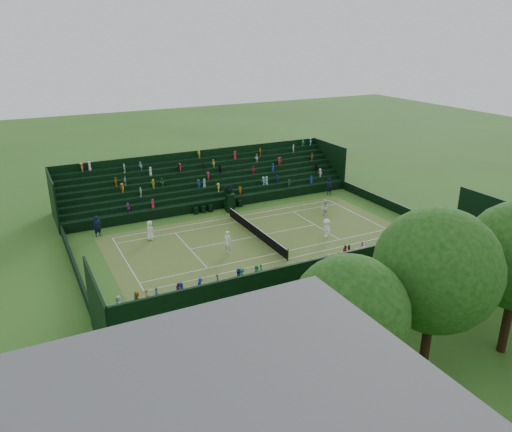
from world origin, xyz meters
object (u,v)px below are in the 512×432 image
object	(u,v)px
player_near_east	(228,242)
player_far_west	(325,208)
player_near_west	(150,230)
umpire_chair	(230,200)
tennis_net	(256,231)
player_far_east	(326,228)

from	to	relation	value
player_near_east	player_far_west	bearing A→B (deg)	-101.81
player_near_west	player_far_west	size ratio (longest dim) A/B	1.06
umpire_chair	player_near_east	distance (m)	10.30
player_near_west	player_near_east	distance (m)	7.71
player_near_west	umpire_chair	bearing A→B (deg)	-62.60
tennis_net	player_far_west	world-z (taller)	player_far_west
umpire_chair	player_far_east	bearing A→B (deg)	26.26
player_near_west	player_near_east	size ratio (longest dim) A/B	0.90
umpire_chair	player_far_east	xyz separation A→B (m)	(10.23, 5.05, -0.35)
player_near_west	tennis_net	bearing A→B (deg)	-105.40
player_near_west	player_far_west	xyz separation A→B (m)	(1.91, 17.52, -0.05)
umpire_chair	player_near_west	bearing A→B (deg)	-69.33
player_far_west	player_far_east	distance (m)	5.67
player_far_west	player_near_east	bearing A→B (deg)	-70.02
tennis_net	player_near_west	xyz separation A→B (m)	(-3.60, -8.85, 0.39)
player_near_west	player_far_west	world-z (taller)	player_near_west
umpire_chair	tennis_net	bearing A→B (deg)	-4.44
tennis_net	player_near_west	bearing A→B (deg)	-112.13
tennis_net	player_far_west	bearing A→B (deg)	101.02
tennis_net	umpire_chair	xyz separation A→B (m)	(-7.15, 0.55, 0.72)
tennis_net	player_far_west	distance (m)	8.84
player_near_east	player_far_east	size ratio (longest dim) A/B	1.14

